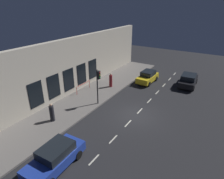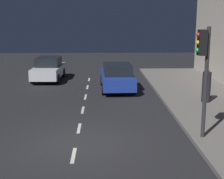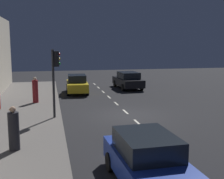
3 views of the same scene
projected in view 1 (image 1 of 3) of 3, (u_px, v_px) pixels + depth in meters
ground_plane at (136, 115)px, 18.80m from camera, size 60.00×60.00×0.00m
sidewalk at (85, 99)px, 21.75m from camera, size 4.50×32.00×0.15m
building_facade at (66, 69)px, 21.65m from camera, size 0.65×32.00×6.49m
lane_centre_line at (140, 111)px, 19.57m from camera, size 0.12×27.20×0.01m
traffic_light at (98, 81)px, 19.60m from camera, size 0.48×0.32×3.79m
parked_car_0 at (148, 77)px, 26.27m from camera, size 1.94×3.92×1.58m
parked_car_1 at (55, 157)px, 12.70m from camera, size 2.01×4.32×1.58m
parked_car_3 at (188, 80)px, 25.17m from camera, size 2.16×4.46×1.58m
pedestrian_0 at (111, 81)px, 24.51m from camera, size 0.44×0.44×1.80m
pedestrian_1 at (52, 113)px, 17.43m from camera, size 0.56×0.56×1.73m
red_railing at (83, 85)px, 23.28m from camera, size 0.05×2.47×0.97m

